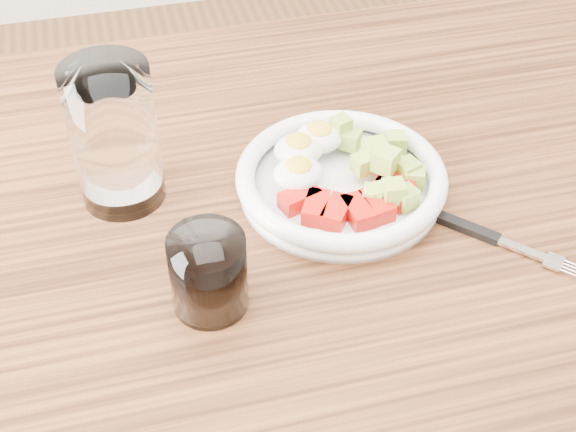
% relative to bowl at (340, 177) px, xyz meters
% --- Properties ---
extents(dining_table, '(1.50, 0.90, 0.77)m').
position_rel_bowl_xyz_m(dining_table, '(-0.06, -0.07, -0.12)').
color(dining_table, brown).
rests_on(dining_table, ground).
extents(bowl, '(0.23, 0.23, 0.06)m').
position_rel_bowl_xyz_m(bowl, '(0.00, 0.00, 0.00)').
color(bowl, white).
rests_on(bowl, dining_table).
extents(fork, '(0.14, 0.15, 0.01)m').
position_rel_bowl_xyz_m(fork, '(0.12, -0.10, -0.02)').
color(fork, black).
rests_on(fork, dining_table).
extents(water_glass, '(0.09, 0.09, 0.16)m').
position_rel_bowl_xyz_m(water_glass, '(-0.23, 0.05, 0.06)').
color(water_glass, white).
rests_on(water_glass, dining_table).
extents(coffee_glass, '(0.07, 0.07, 0.08)m').
position_rel_bowl_xyz_m(coffee_glass, '(-0.17, -0.12, 0.02)').
color(coffee_glass, white).
rests_on(coffee_glass, dining_table).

